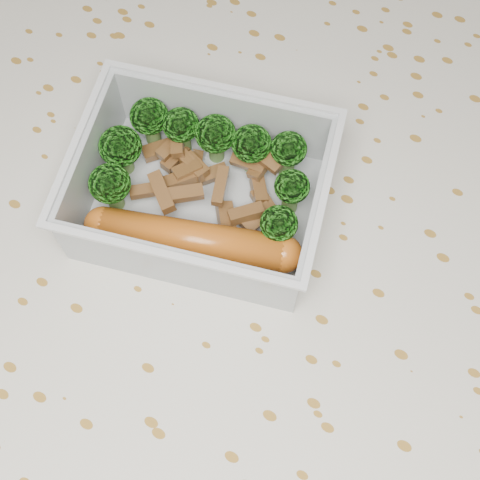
% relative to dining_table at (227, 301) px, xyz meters
% --- Properties ---
extents(ground_plane, '(4.00, 4.00, 0.00)m').
position_rel_dining_table_xyz_m(ground_plane, '(0.00, 0.00, -0.67)').
color(ground_plane, olive).
rests_on(ground_plane, ground).
extents(dining_table, '(1.40, 0.90, 0.75)m').
position_rel_dining_table_xyz_m(dining_table, '(0.00, 0.00, 0.00)').
color(dining_table, brown).
rests_on(dining_table, ground).
extents(tablecloth, '(1.46, 0.96, 0.19)m').
position_rel_dining_table_xyz_m(tablecloth, '(0.00, 0.00, 0.05)').
color(tablecloth, silver).
rests_on(tablecloth, dining_table).
extents(lunch_container, '(0.20, 0.18, 0.06)m').
position_rel_dining_table_xyz_m(lunch_container, '(-0.04, 0.03, 0.11)').
color(lunch_container, silver).
rests_on(lunch_container, tablecloth).
extents(broccoli_florets, '(0.16, 0.11, 0.04)m').
position_rel_dining_table_xyz_m(broccoli_florets, '(-0.05, 0.05, 0.12)').
color(broccoli_florets, '#608C3F').
rests_on(broccoli_florets, lunch_container).
extents(meat_pile, '(0.12, 0.09, 0.03)m').
position_rel_dining_table_xyz_m(meat_pile, '(-0.04, 0.05, 0.11)').
color(meat_pile, brown).
rests_on(meat_pile, lunch_container).
extents(sausage, '(0.15, 0.07, 0.03)m').
position_rel_dining_table_xyz_m(sausage, '(-0.02, -0.00, 0.11)').
color(sausage, '#AD5415').
rests_on(sausage, lunch_container).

